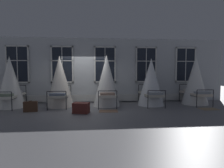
{
  "coord_description": "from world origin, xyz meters",
  "views": [
    {
      "loc": [
        0.52,
        -9.39,
        1.77
      ],
      "look_at": [
        1.43,
        0.06,
        1.08
      ],
      "focal_mm": 30.77,
      "sensor_mm": 36.0,
      "label": 1
    }
  ],
  "objects_px": {
    "travel_trunk": "(81,108)",
    "cot_fourth": "(107,81)",
    "cot_third": "(60,82)",
    "cot_sixth": "(195,81)",
    "cot_fifth": "(151,82)",
    "suitcase_dark": "(31,107)",
    "cot_second": "(10,83)"
  },
  "relations": [
    {
      "from": "cot_fourth",
      "to": "cot_fifth",
      "type": "distance_m",
      "value": 2.24
    },
    {
      "from": "cot_fourth",
      "to": "suitcase_dark",
      "type": "height_order",
      "value": "cot_fourth"
    },
    {
      "from": "travel_trunk",
      "to": "cot_sixth",
      "type": "bearing_deg",
      "value": 15.32
    },
    {
      "from": "cot_third",
      "to": "cot_fourth",
      "type": "bearing_deg",
      "value": -90.7
    },
    {
      "from": "cot_third",
      "to": "suitcase_dark",
      "type": "xyz_separation_m",
      "value": [
        -1.05,
        -1.13,
        -0.98
      ]
    },
    {
      "from": "cot_third",
      "to": "cot_fifth",
      "type": "xyz_separation_m",
      "value": [
        4.51,
        -0.08,
        -0.05
      ]
    },
    {
      "from": "cot_fourth",
      "to": "cot_fifth",
      "type": "xyz_separation_m",
      "value": [
        2.24,
        -0.06,
        -0.07
      ]
    },
    {
      "from": "cot_third",
      "to": "cot_sixth",
      "type": "distance_m",
      "value": 6.89
    },
    {
      "from": "cot_fourth",
      "to": "suitcase_dark",
      "type": "bearing_deg",
      "value": 109.29
    },
    {
      "from": "cot_sixth",
      "to": "suitcase_dark",
      "type": "xyz_separation_m",
      "value": [
        -7.94,
        -1.11,
        -1.0
      ]
    },
    {
      "from": "cot_second",
      "to": "cot_sixth",
      "type": "height_order",
      "value": "cot_sixth"
    },
    {
      "from": "cot_third",
      "to": "cot_sixth",
      "type": "bearing_deg",
      "value": -90.3
    },
    {
      "from": "cot_third",
      "to": "suitcase_dark",
      "type": "distance_m",
      "value": 1.83
    },
    {
      "from": "cot_third",
      "to": "travel_trunk",
      "type": "height_order",
      "value": "cot_third"
    },
    {
      "from": "cot_third",
      "to": "cot_fifth",
      "type": "bearing_deg",
      "value": -91.14
    },
    {
      "from": "cot_second",
      "to": "cot_fourth",
      "type": "height_order",
      "value": "cot_fourth"
    },
    {
      "from": "cot_fourth",
      "to": "cot_sixth",
      "type": "relative_size",
      "value": 1.0
    },
    {
      "from": "cot_second",
      "to": "cot_third",
      "type": "relative_size",
      "value": 0.99
    },
    {
      "from": "suitcase_dark",
      "to": "cot_sixth",
      "type": "bearing_deg",
      "value": 1.26
    },
    {
      "from": "travel_trunk",
      "to": "cot_fourth",
      "type": "bearing_deg",
      "value": 53.72
    },
    {
      "from": "cot_fourth",
      "to": "cot_second",
      "type": "bearing_deg",
      "value": 91.06
    },
    {
      "from": "cot_second",
      "to": "suitcase_dark",
      "type": "height_order",
      "value": "cot_second"
    },
    {
      "from": "cot_second",
      "to": "cot_fourth",
      "type": "relative_size",
      "value": 0.97
    },
    {
      "from": "cot_fifth",
      "to": "suitcase_dark",
      "type": "bearing_deg",
      "value": 100.58
    },
    {
      "from": "cot_sixth",
      "to": "suitcase_dark",
      "type": "relative_size",
      "value": 4.34
    },
    {
      "from": "cot_fourth",
      "to": "suitcase_dark",
      "type": "xyz_separation_m",
      "value": [
        -3.32,
        -1.11,
        -1.0
      ]
    },
    {
      "from": "cot_sixth",
      "to": "travel_trunk",
      "type": "distance_m",
      "value": 6.07
    },
    {
      "from": "cot_fourth",
      "to": "travel_trunk",
      "type": "bearing_deg",
      "value": 144.59
    },
    {
      "from": "cot_sixth",
      "to": "travel_trunk",
      "type": "xyz_separation_m",
      "value": [
        -5.78,
        -1.58,
        -1.01
      ]
    },
    {
      "from": "cot_fourth",
      "to": "cot_sixth",
      "type": "bearing_deg",
      "value": -89.14
    },
    {
      "from": "cot_fourth",
      "to": "travel_trunk",
      "type": "height_order",
      "value": "cot_fourth"
    },
    {
      "from": "cot_fifth",
      "to": "cot_sixth",
      "type": "xyz_separation_m",
      "value": [
        2.38,
        0.06,
        0.07
      ]
    }
  ]
}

